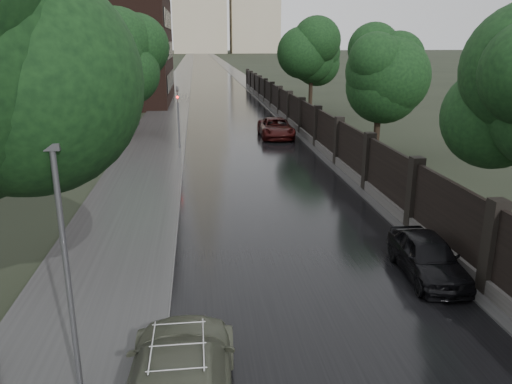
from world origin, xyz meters
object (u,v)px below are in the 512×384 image
object	(u,v)px
car_right_near	(427,256)
traffic_light	(178,112)
tree_right_b	(381,72)
lamp_post	(68,284)
tree_left_far	(125,62)
volga_sedan	(180,382)
car_right_far	(276,128)
tree_right_c	(312,60)

from	to	relation	value
car_right_near	traffic_light	bearing A→B (deg)	115.33
tree_right_b	lamp_post	world-z (taller)	tree_right_b
tree_left_far	tree_right_b	xyz separation A→B (m)	(15.50, -8.00, -0.29)
volga_sedan	tree_left_far	bearing A→B (deg)	-78.85
car_right_near	car_right_far	bearing A→B (deg)	95.50
traffic_light	car_right_far	xyz separation A→B (m)	(6.75, 3.65, -1.71)
tree_left_far	tree_right_c	world-z (taller)	tree_left_far
volga_sedan	tree_right_c	bearing A→B (deg)	-103.53
tree_left_far	tree_right_b	size ratio (longest dim) A/B	1.05
tree_left_far	car_right_far	distance (m)	11.48
car_right_far	car_right_near	bearing A→B (deg)	-86.41
lamp_post	car_right_far	bearing A→B (deg)	73.87
volga_sedan	traffic_light	bearing A→B (deg)	-85.86
tree_left_far	tree_right_c	distance (m)	18.45
volga_sedan	car_right_far	bearing A→B (deg)	-100.00
tree_right_c	car_right_near	size ratio (longest dim) A/B	1.88
tree_left_far	volga_sedan	world-z (taller)	tree_left_far
tree_right_c	tree_right_b	bearing A→B (deg)	-90.00
tree_right_b	tree_left_far	bearing A→B (deg)	152.70
lamp_post	car_right_near	world-z (taller)	lamp_post
tree_right_c	car_right_near	bearing A→B (deg)	-96.91
volga_sedan	car_right_near	distance (m)	8.57
traffic_light	car_right_near	xyz separation A→B (m)	(7.70, -18.81, -1.76)
volga_sedan	car_right_far	xyz separation A→B (m)	(6.05, 27.40, -0.04)
tree_right_b	volga_sedan	xyz separation A→B (m)	(-11.10, -20.75, -4.22)
tree_right_c	car_right_far	bearing A→B (deg)	-113.98
tree_right_c	traffic_light	world-z (taller)	tree_right_c
tree_left_far	lamp_post	world-z (taller)	tree_left_far
tree_right_b	car_right_far	distance (m)	9.37
tree_right_c	traffic_light	xyz separation A→B (m)	(-11.80, -15.01, -2.55)
tree_right_b	volga_sedan	bearing A→B (deg)	-118.14
traffic_light	tree_right_c	bearing A→B (deg)	51.82
tree_right_b	traffic_light	distance (m)	12.44
lamp_post	car_right_far	xyz separation A→B (m)	(7.85, 27.14, -1.98)
lamp_post	car_right_near	size ratio (longest dim) A/B	1.37
volga_sedan	lamp_post	bearing A→B (deg)	-5.59
traffic_light	volga_sedan	distance (m)	23.82
tree_right_b	lamp_post	distance (m)	24.33
lamp_post	traffic_light	xyz separation A→B (m)	(1.10, 23.49, -0.27)
car_right_near	volga_sedan	bearing A→B (deg)	-141.70
tree_left_far	lamp_post	size ratio (longest dim) A/B	1.45
car_right_far	traffic_light	bearing A→B (deg)	-150.45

